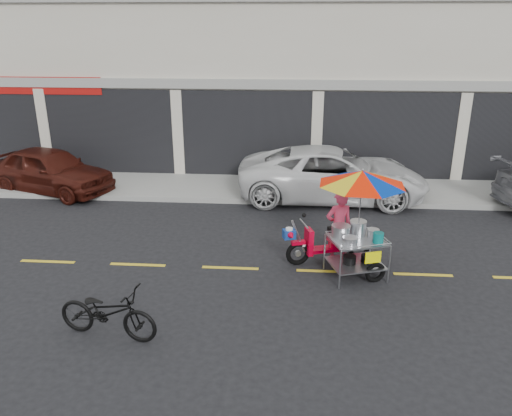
# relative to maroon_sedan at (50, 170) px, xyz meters

# --- Properties ---
(ground) EXTENTS (90.00, 90.00, 0.00)m
(ground) POSITION_rel_maroon_sedan_xyz_m (8.10, -4.70, -0.69)
(ground) COLOR black
(sidewalk) EXTENTS (45.00, 3.00, 0.15)m
(sidewalk) POSITION_rel_maroon_sedan_xyz_m (8.10, 0.80, -0.61)
(sidewalk) COLOR gray
(sidewalk) RESTS_ON ground
(shophouse_block) EXTENTS (36.00, 8.11, 10.40)m
(shophouse_block) POSITION_rel_maroon_sedan_xyz_m (10.91, 5.89, 3.55)
(shophouse_block) COLOR beige
(shophouse_block) RESTS_ON ground
(centerline) EXTENTS (42.00, 0.10, 0.01)m
(centerline) POSITION_rel_maroon_sedan_xyz_m (8.10, -4.70, -0.69)
(centerline) COLOR gold
(centerline) RESTS_ON ground
(maroon_sedan) EXTENTS (4.36, 2.91, 1.38)m
(maroon_sedan) POSITION_rel_maroon_sedan_xyz_m (0.00, 0.00, 0.00)
(maroon_sedan) COLOR #3C120C
(maroon_sedan) RESTS_ON ground
(white_pickup) EXTENTS (5.46, 2.57, 1.51)m
(white_pickup) POSITION_rel_maroon_sedan_xyz_m (8.52, 0.00, 0.06)
(white_pickup) COLOR silver
(white_pickup) RESTS_ON ground
(near_bicycle) EXTENTS (1.81, 0.91, 0.91)m
(near_bicycle) POSITION_rel_maroon_sedan_xyz_m (4.42, -7.28, -0.24)
(near_bicycle) COLOR black
(near_bicycle) RESTS_ON ground
(food_vendor_rig) EXTENTS (2.61, 2.17, 2.26)m
(food_vendor_rig) POSITION_rel_maroon_sedan_xyz_m (8.56, -4.56, 0.73)
(food_vendor_rig) COLOR black
(food_vendor_rig) RESTS_ON ground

